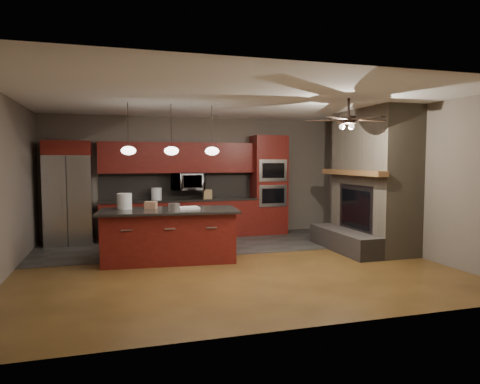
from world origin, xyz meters
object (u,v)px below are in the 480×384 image
object	(u,v)px
microwave	(188,182)
paint_tray	(188,208)
refrigerator	(69,193)
kitchen_island	(169,235)
oven_tower	(269,185)
counter_bucket	(156,194)
paint_can	(174,207)
counter_box	(207,194)
cardboard_box	(151,205)
white_bucket	(124,201)

from	to	relation	value
microwave	paint_tray	bearing A→B (deg)	-99.34
refrigerator	kitchen_island	distance (m)	2.88
oven_tower	refrigerator	bearing A→B (deg)	-179.07
counter_bucket	kitchen_island	bearing A→B (deg)	-89.62
kitchen_island	paint_can	distance (m)	0.58
paint_can	counter_box	bearing A→B (deg)	65.62
cardboard_box	refrigerator	bearing A→B (deg)	151.91
cardboard_box	counter_box	xyz separation A→B (m)	(1.44, 1.91, 0.02)
refrigerator	kitchen_island	xyz separation A→B (m)	(1.86, -2.11, -0.63)
paint_tray	cardboard_box	xyz separation A→B (m)	(-0.63, 0.24, 0.04)
refrigerator	paint_can	size ratio (longest dim) A/B	10.98
oven_tower	refrigerator	xyz separation A→B (m)	(-4.54, -0.07, -0.09)
paint_can	counter_bucket	distance (m)	2.45
refrigerator	counter_bucket	size ratio (longest dim) A/B	8.09
paint_tray	counter_bucket	distance (m)	2.23
paint_tray	counter_box	xyz separation A→B (m)	(0.81, 2.15, 0.07)
microwave	paint_can	xyz separation A→B (m)	(-0.64, -2.50, -0.31)
microwave	white_bucket	bearing A→B (deg)	-126.50
paint_can	paint_tray	bearing A→B (deg)	42.71
oven_tower	cardboard_box	world-z (taller)	oven_tower
microwave	paint_tray	xyz separation A→B (m)	(-0.37, -2.25, -0.36)
kitchen_island	oven_tower	bearing A→B (deg)	44.35
cardboard_box	kitchen_island	bearing A→B (deg)	-16.85
microwave	cardboard_box	bearing A→B (deg)	-116.44
microwave	paint_can	distance (m)	2.60
refrigerator	counter_box	bearing A→B (deg)	0.59
oven_tower	cardboard_box	size ratio (longest dim) A/B	11.79
white_bucket	counter_box	bearing A→B (deg)	44.53
white_bucket	counter_box	xyz separation A→B (m)	(1.90, 1.87, -0.05)
refrigerator	cardboard_box	size ratio (longest dim) A/B	10.87
paint_can	cardboard_box	bearing A→B (deg)	126.03
microwave	counter_bucket	bearing A→B (deg)	-176.05
white_bucket	paint_can	world-z (taller)	white_bucket
oven_tower	refrigerator	distance (m)	4.54
white_bucket	cardboard_box	size ratio (longest dim) A/B	1.39
kitchen_island	microwave	bearing A→B (deg)	77.63
counter_box	cardboard_box	bearing A→B (deg)	-125.76
kitchen_island	cardboard_box	xyz separation A→B (m)	(-0.29, 0.24, 0.52)
microwave	white_bucket	distance (m)	2.47
white_bucket	microwave	bearing A→B (deg)	53.50
refrigerator	cardboard_box	bearing A→B (deg)	-50.21
white_bucket	counter_bucket	bearing A→B (deg)	69.06
paint_can	refrigerator	bearing A→B (deg)	129.04
oven_tower	counter_box	xyz separation A→B (m)	(-1.53, -0.04, -0.18)
oven_tower	counter_bucket	world-z (taller)	oven_tower
microwave	kitchen_island	distance (m)	2.50
paint_tray	counter_box	world-z (taller)	counter_box
white_bucket	paint_tray	bearing A→B (deg)	-14.16
oven_tower	paint_can	distance (m)	3.59
paint_tray	cardboard_box	size ratio (longest dim) A/B	1.92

